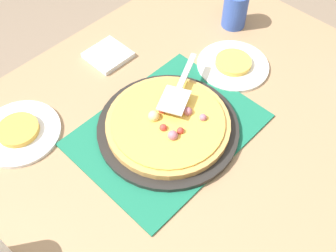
% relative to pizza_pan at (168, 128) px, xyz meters
% --- Properties ---
extents(ground_plane, '(8.00, 8.00, 0.00)m').
position_rel_pizza_pan_xyz_m(ground_plane, '(0.00, 0.00, -0.76)').
color(ground_plane, '#84705B').
extents(dining_table, '(1.40, 1.00, 0.75)m').
position_rel_pizza_pan_xyz_m(dining_table, '(0.00, 0.00, -0.12)').
color(dining_table, '#9E7A56').
rests_on(dining_table, ground_plane).
extents(placemat, '(0.48, 0.36, 0.01)m').
position_rel_pizza_pan_xyz_m(placemat, '(0.00, 0.00, -0.01)').
color(placemat, '#196B4C').
rests_on(placemat, dining_table).
extents(pizza_pan, '(0.38, 0.38, 0.01)m').
position_rel_pizza_pan_xyz_m(pizza_pan, '(0.00, 0.00, 0.00)').
color(pizza_pan, black).
rests_on(pizza_pan, placemat).
extents(pizza, '(0.33, 0.33, 0.05)m').
position_rel_pizza_pan_xyz_m(pizza, '(0.00, -0.00, 0.02)').
color(pizza, tan).
rests_on(pizza, pizza_pan).
extents(plate_near_left, '(0.22, 0.22, 0.01)m').
position_rel_pizza_pan_xyz_m(plate_near_left, '(0.31, 0.03, -0.01)').
color(plate_near_left, white).
rests_on(plate_near_left, dining_table).
extents(plate_far_right, '(0.22, 0.22, 0.01)m').
position_rel_pizza_pan_xyz_m(plate_far_right, '(-0.28, 0.28, -0.01)').
color(plate_far_right, white).
rests_on(plate_far_right, dining_table).
extents(served_slice_left, '(0.11, 0.11, 0.02)m').
position_rel_pizza_pan_xyz_m(served_slice_left, '(0.31, 0.03, 0.01)').
color(served_slice_left, '#EAB747').
rests_on(served_slice_left, plate_near_left).
extents(served_slice_right, '(0.11, 0.11, 0.02)m').
position_rel_pizza_pan_xyz_m(served_slice_right, '(-0.28, 0.28, 0.01)').
color(served_slice_right, gold).
rests_on(served_slice_right, plate_far_right).
extents(cup_corner, '(0.08, 0.08, 0.12)m').
position_rel_pizza_pan_xyz_m(cup_corner, '(0.48, 0.15, 0.05)').
color(cup_corner, '#3351AD').
rests_on(cup_corner, dining_table).
extents(pizza_server, '(0.23, 0.14, 0.01)m').
position_rel_pizza_pan_xyz_m(pizza_server, '(0.09, 0.04, 0.06)').
color(pizza_server, silver).
rests_on(pizza_server, pizza).
extents(napkin_stack, '(0.12, 0.12, 0.02)m').
position_rel_pizza_pan_xyz_m(napkin_stack, '(0.08, 0.33, -0.01)').
color(napkin_stack, white).
rests_on(napkin_stack, dining_table).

